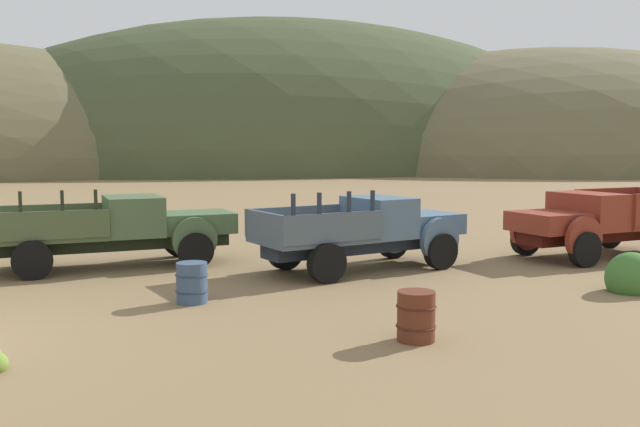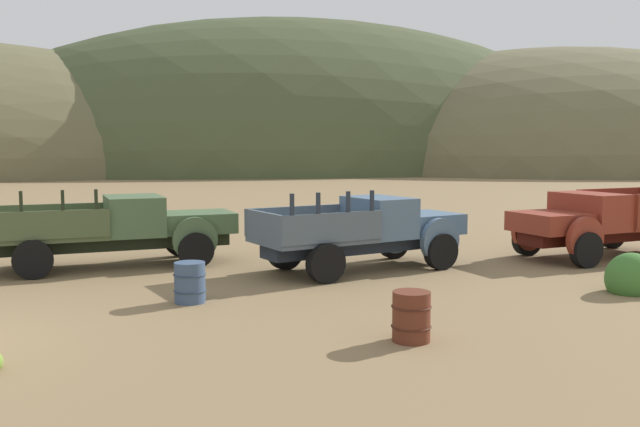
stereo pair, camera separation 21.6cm
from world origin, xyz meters
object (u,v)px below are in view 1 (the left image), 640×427
truck_rust_red (591,223)px  oil_drum_spare (416,316)px  truck_chalk_blue (375,231)px  truck_weathered_green (129,229)px  oil_drum_by_truck (192,283)px

truck_rust_red → oil_drum_spare: bearing=28.3°
truck_chalk_blue → truck_rust_red: size_ratio=1.04×
truck_rust_red → truck_weathered_green: bearing=-19.2°
truck_chalk_blue → truck_weathered_green: bearing=146.0°
truck_weathered_green → oil_drum_by_truck: (0.80, -4.98, -0.58)m
truck_rust_red → oil_drum_by_truck: size_ratio=6.86×
truck_weathered_green → truck_chalk_blue: 6.64m
truck_weathered_green → oil_drum_spare: (3.82, -9.06, -0.58)m
oil_drum_by_truck → truck_chalk_blue: bearing=23.8°
oil_drum_spare → truck_rust_red: bearing=33.2°
truck_chalk_blue → oil_drum_by_truck: size_ratio=7.12×
truck_weathered_green → oil_drum_spare: 9.85m
oil_drum_spare → truck_weathered_green: bearing=112.9°
oil_drum_spare → oil_drum_by_truck: bearing=126.5°
truck_weathered_green → truck_rust_red: size_ratio=1.14×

